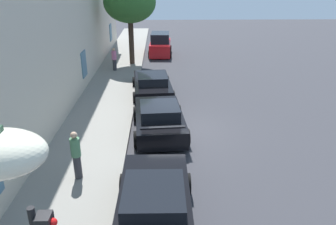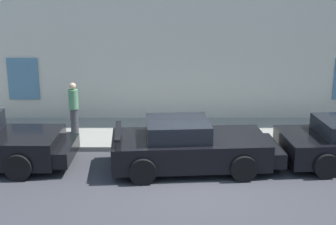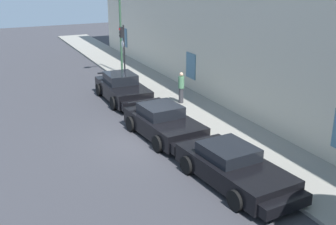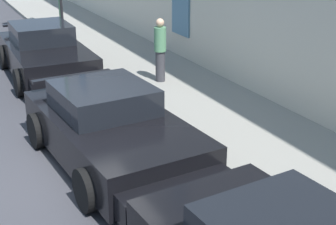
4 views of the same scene
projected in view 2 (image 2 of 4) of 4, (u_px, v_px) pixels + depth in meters
The scene contains 4 objects.
ground_plane at pixel (192, 179), 13.04m from camera, with size 80.00×80.00×0.00m, color #333338.
sidewalk at pixel (186, 133), 16.51m from camera, with size 60.00×3.15×0.14m, color gray.
sportscar_yellow_flank at pixel (193, 147), 13.62m from camera, with size 4.75×2.49×1.39m.
pedestrian_admiring at pixel (73, 107), 16.10m from camera, with size 0.36×0.36×1.70m.
Camera 2 is at (-0.65, -12.05, 5.27)m, focal length 52.54 mm.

